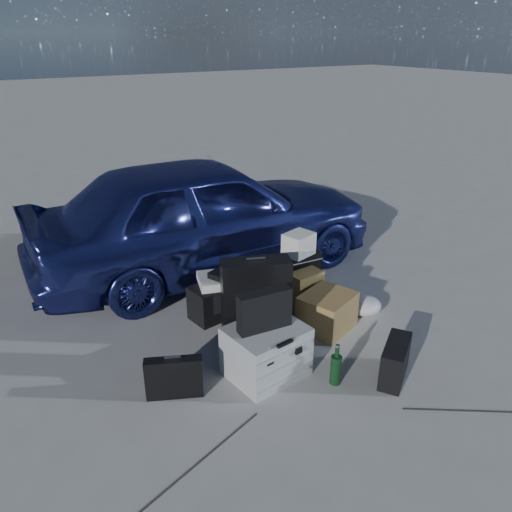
{
  "coord_description": "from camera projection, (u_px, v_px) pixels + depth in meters",
  "views": [
    {
      "loc": [
        -2.13,
        -2.54,
        2.44
      ],
      "look_at": [
        0.02,
        0.85,
        0.64
      ],
      "focal_mm": 35.0,
      "sensor_mm": 36.0,
      "label": 1
    }
  ],
  "objects": [
    {
      "name": "briefcase",
      "position": [
        174.0,
        378.0,
        3.61
      ],
      "size": [
        0.41,
        0.26,
        0.32
      ],
      "primitive_type": "cube",
      "rotation": [
        0.0,
        0.0,
        -0.44
      ],
      "color": "black",
      "rests_on": "ground"
    },
    {
      "name": "cardboard_box",
      "position": [
        327.0,
        312.0,
        4.45
      ],
      "size": [
        0.55,
        0.52,
        0.34
      ],
      "primitive_type": "cube",
      "rotation": [
        0.0,
        0.0,
        0.34
      ],
      "color": "olive",
      "rests_on": "ground"
    },
    {
      "name": "car",
      "position": [
        205.0,
        214.0,
        5.42
      ],
      "size": [
        3.83,
        1.69,
        1.28
      ],
      "primitive_type": "imported",
      "rotation": [
        0.0,
        0.0,
        1.52
      ],
      "color": "#303993",
      "rests_on": "ground"
    },
    {
      "name": "white_carton",
      "position": [
        299.0,
        244.0,
        4.69
      ],
      "size": [
        0.31,
        0.27,
        0.21
      ],
      "primitive_type": "cube",
      "rotation": [
        0.0,
        0.0,
        0.25
      ],
      "color": "silver",
      "rests_on": "suitcase_right"
    },
    {
      "name": "pelican_case",
      "position": [
        266.0,
        351.0,
        3.83
      ],
      "size": [
        0.61,
        0.52,
        0.41
      ],
      "primitive_type": "cube",
      "rotation": [
        0.0,
        0.0,
        0.11
      ],
      "color": "#A6A9AB",
      "rests_on": "ground"
    },
    {
      "name": "laptop_bag",
      "position": [
        264.0,
        310.0,
        3.69
      ],
      "size": [
        0.42,
        0.14,
        0.31
      ],
      "primitive_type": "cube",
      "rotation": [
        0.0,
        0.0,
        -0.1
      ],
      "color": "black",
      "rests_on": "pelican_case"
    },
    {
      "name": "suitcase_right",
      "position": [
        298.0,
        278.0,
        4.85
      ],
      "size": [
        0.44,
        0.19,
        0.52
      ],
      "primitive_type": "cube",
      "rotation": [
        0.0,
        0.0,
        -0.08
      ],
      "color": "black",
      "rests_on": "ground"
    },
    {
      "name": "flat_box_white",
      "position": [
        223.0,
        279.0,
        4.6
      ],
      "size": [
        0.52,
        0.45,
        0.08
      ],
      "primitive_type": "cube",
      "rotation": [
        0.0,
        0.0,
        -0.31
      ],
      "color": "silver",
      "rests_on": "duffel_bag"
    },
    {
      "name": "duffel_bag",
      "position": [
        224.0,
        298.0,
        4.69
      ],
      "size": [
        0.68,
        0.37,
        0.32
      ],
      "primitive_type": "cube",
      "rotation": [
        0.0,
        0.0,
        0.14
      ],
      "color": "black",
      "rests_on": "ground"
    },
    {
      "name": "kraft_bag",
      "position": [
        305.0,
        292.0,
        4.71
      ],
      "size": [
        0.32,
        0.21,
        0.41
      ],
      "primitive_type": "cube",
      "rotation": [
        0.0,
        0.0,
        0.07
      ],
      "color": "olive",
      "rests_on": "ground"
    },
    {
      "name": "suitcase_left",
      "position": [
        256.0,
        301.0,
        4.21
      ],
      "size": [
        0.61,
        0.41,
        0.75
      ],
      "primitive_type": "cube",
      "rotation": [
        0.0,
        0.0,
        -0.39
      ],
      "color": "black",
      "rests_on": "ground"
    },
    {
      "name": "messenger_bag",
      "position": [
        395.0,
        361.0,
        3.81
      ],
      "size": [
        0.45,
        0.38,
        0.3
      ],
      "primitive_type": "cube",
      "rotation": [
        0.0,
        0.0,
        0.58
      ],
      "color": "black",
      "rests_on": "ground"
    },
    {
      "name": "flat_box_black",
      "position": [
        224.0,
        273.0,
        4.57
      ],
      "size": [
        0.31,
        0.27,
        0.06
      ],
      "primitive_type": "cube",
      "rotation": [
        0.0,
        0.0,
        0.39
      ],
      "color": "black",
      "rests_on": "flat_box_white"
    },
    {
      "name": "ground",
      "position": [
        311.0,
        366.0,
        3.99
      ],
      "size": [
        60.0,
        60.0,
        0.0
      ],
      "primitive_type": "plane",
      "color": "#A7A7A2",
      "rests_on": "ground"
    },
    {
      "name": "green_bottle",
      "position": [
        336.0,
        365.0,
        3.74
      ],
      "size": [
        0.08,
        0.08,
        0.33
      ],
      "primitive_type": "cylinder",
      "rotation": [
        0.0,
        0.0,
        -0.01
      ],
      "color": "black",
      "rests_on": "ground"
    },
    {
      "name": "plastic_bag",
      "position": [
        364.0,
        306.0,
        4.7
      ],
      "size": [
        0.39,
        0.37,
        0.18
      ],
      "primitive_type": "ellipsoid",
      "rotation": [
        0.0,
        0.0,
        -0.36
      ],
      "color": "silver",
      "rests_on": "ground"
    }
  ]
}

